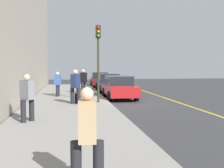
{
  "coord_description": "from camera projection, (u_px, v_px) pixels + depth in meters",
  "views": [
    {
      "loc": [
        16.46,
        -3.22,
        2.17
      ],
      "look_at": [
        -1.78,
        -0.35,
        0.95
      ],
      "focal_mm": 43.46,
      "sensor_mm": 36.0,
      "label": 1
    }
  ],
  "objects": [
    {
      "name": "traffic_light_pole",
      "position": [
        98.0,
        50.0,
        14.98
      ],
      "size": [
        0.35,
        0.26,
        4.26
      ],
      "color": "#2D2D19",
      "rests_on": "sidewalk"
    },
    {
      "name": "parked_car_maroon",
      "position": [
        100.0,
        79.0,
        28.77
      ],
      "size": [
        4.57,
        2.01,
        1.51
      ],
      "color": "black",
      "rests_on": "ground"
    },
    {
      "name": "pedestrian_grey_coat",
      "position": [
        27.0,
        96.0,
        9.82
      ],
      "size": [
        0.53,
        0.55,
        1.73
      ],
      "color": "black",
      "rests_on": "sidewalk"
    },
    {
      "name": "pedestrian_navy_coat",
      "position": [
        75.0,
        86.0,
        14.43
      ],
      "size": [
        0.59,
        0.54,
        1.83
      ],
      "color": "black",
      "rests_on": "sidewalk"
    },
    {
      "name": "pedestrian_black_coat",
      "position": [
        83.0,
        81.0,
        20.03
      ],
      "size": [
        0.55,
        0.56,
        1.78
      ],
      "color": "black",
      "rests_on": "sidewalk"
    },
    {
      "name": "pedestrian_tan_coat",
      "position": [
        87.0,
        135.0,
        4.45
      ],
      "size": [
        0.47,
        0.55,
        1.68
      ],
      "color": "black",
      "rests_on": "sidewalk"
    },
    {
      "name": "sidewalk",
      "position": [
        68.0,
        101.0,
        16.35
      ],
      "size": [
        28.0,
        4.6,
        0.15
      ],
      "primitive_type": "cube",
      "color": "gray",
      "rests_on": "ground"
    },
    {
      "name": "pedestrian_blue_coat",
      "position": [
        58.0,
        83.0,
        18.13
      ],
      "size": [
        0.54,
        0.48,
        1.64
      ],
      "color": "black",
      "rests_on": "sidewalk"
    },
    {
      "name": "lane_stripe_centre",
      "position": [
        171.0,
        100.0,
        17.37
      ],
      "size": [
        28.0,
        0.14,
        0.01
      ],
      "primitive_type": "cube",
      "color": "gold",
      "rests_on": "ground"
    },
    {
      "name": "ground_plane",
      "position": [
        122.0,
        101.0,
        16.87
      ],
      "size": [
        56.0,
        56.0,
        0.0
      ],
      "primitive_type": "plane",
      "color": "#333335"
    },
    {
      "name": "rolling_suitcase",
      "position": [
        77.0,
        98.0,
        14.85
      ],
      "size": [
        0.34,
        0.22,
        0.89
      ],
      "color": "#191E38",
      "rests_on": "sidewalk"
    },
    {
      "name": "parked_car_navy",
      "position": [
        108.0,
        83.0,
        23.18
      ],
      "size": [
        4.18,
        1.93,
        1.51
      ],
      "color": "black",
      "rests_on": "ground"
    },
    {
      "name": "parked_car_red",
      "position": [
        119.0,
        87.0,
        18.13
      ],
      "size": [
        4.39,
        1.91,
        1.51
      ],
      "color": "black",
      "rests_on": "ground"
    }
  ]
}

